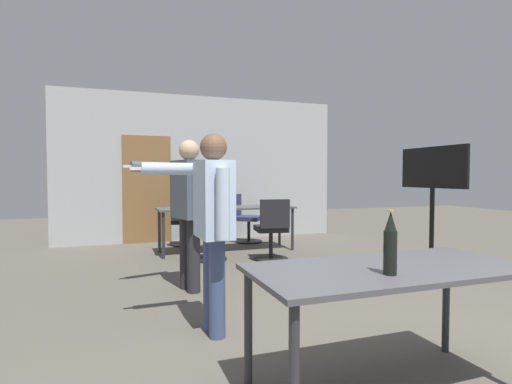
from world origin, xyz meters
The scene contains 11 objects.
back_wall centered at (-0.03, 6.43, 1.42)m, with size 5.61×0.12×2.87m.
conference_table_near centered at (-0.18, 0.41, 0.68)m, with size 1.64×0.77×0.75m.
conference_table_far centered at (0.11, 5.02, 0.69)m, with size 2.31×0.69×0.75m.
tv_screen centered at (2.26, 2.66, 1.05)m, with size 0.44×1.12×1.66m.
person_far_watching centered at (-0.95, 1.63, 0.97)m, with size 0.76×0.64×1.62m.
person_center_tall centered at (-0.92, 2.91, 1.00)m, with size 0.89×0.68×1.68m.
office_chair_far_right centered at (-0.49, 5.79, 0.42)m, with size 0.55×0.61×0.90m.
office_chair_mid_tucked centered at (0.69, 5.82, 0.43)m, with size 0.69×0.67×0.93m.
office_chair_near_pushed centered at (0.55, 4.06, 0.44)m, with size 0.52×0.58×0.94m.
office_chair_side_rolled centered at (-0.41, 4.42, 0.45)m, with size 0.57×0.52×0.94m.
beer_bottle centered at (-0.31, 0.25, 0.92)m, with size 0.07×0.07×0.35m.
Camera 1 is at (-1.68, -1.50, 1.28)m, focal length 28.00 mm.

